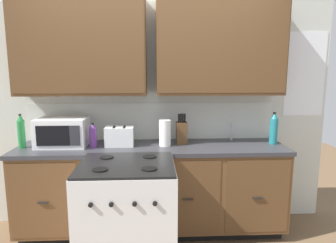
{
  "coord_description": "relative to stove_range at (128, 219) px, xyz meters",
  "views": [
    {
      "loc": [
        0.01,
        -2.64,
        1.66
      ],
      "look_at": [
        0.16,
        0.27,
        1.17
      ],
      "focal_mm": 32.35,
      "sensor_mm": 36.0,
      "label": 1
    }
  ],
  "objects": [
    {
      "name": "paper_towel_roll",
      "position": [
        0.33,
        0.63,
        0.58
      ],
      "size": [
        0.12,
        0.12,
        0.26
      ],
      "primitive_type": "cylinder",
      "color": "white",
      "rests_on": "counter_run"
    },
    {
      "name": "bottle_violet",
      "position": [
        -0.38,
        0.61,
        0.57
      ],
      "size": [
        0.07,
        0.07,
        0.24
      ],
      "color": "#663384",
      "rests_on": "counter_run"
    },
    {
      "name": "wall_unit",
      "position": [
        0.2,
        0.83,
        1.19
      ],
      "size": [
        3.83,
        0.4,
        2.55
      ],
      "color": "silver",
      "rests_on": "ground_plane"
    },
    {
      "name": "bottle_green",
      "position": [
        -1.06,
        0.62,
        0.61
      ],
      "size": [
        0.07,
        0.07,
        0.33
      ],
      "color": "#237A38",
      "rests_on": "counter_run"
    },
    {
      "name": "stove_range",
      "position": [
        0.0,
        0.0,
        0.0
      ],
      "size": [
        0.76,
        0.68,
        0.95
      ],
      "color": "white",
      "rests_on": "ground_plane"
    },
    {
      "name": "bottle_teal",
      "position": [
        1.44,
        0.65,
        0.61
      ],
      "size": [
        0.08,
        0.08,
        0.33
      ],
      "color": "#1E707A",
      "rests_on": "counter_run"
    },
    {
      "name": "sink_faucet",
      "position": [
        1.06,
        0.84,
        0.55
      ],
      "size": [
        0.02,
        0.02,
        0.2
      ],
      "primitive_type": "cylinder",
      "color": "#B2B5BA",
      "rests_on": "counter_run"
    },
    {
      "name": "microwave",
      "position": [
        -0.69,
        0.68,
        0.59
      ],
      "size": [
        0.48,
        0.37,
        0.28
      ],
      "color": "white",
      "rests_on": "counter_run"
    },
    {
      "name": "knife_block",
      "position": [
        0.5,
        0.72,
        0.56
      ],
      "size": [
        0.11,
        0.14,
        0.31
      ],
      "color": "#52361E",
      "rests_on": "counter_run"
    },
    {
      "name": "toaster",
      "position": [
        -0.12,
        0.66,
        0.54
      ],
      "size": [
        0.28,
        0.18,
        0.19
      ],
      "color": "white",
      "rests_on": "counter_run"
    },
    {
      "name": "counter_run",
      "position": [
        0.2,
        0.63,
        0.0
      ],
      "size": [
        2.66,
        0.64,
        0.92
      ],
      "color": "black",
      "rests_on": "ground_plane"
    }
  ]
}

